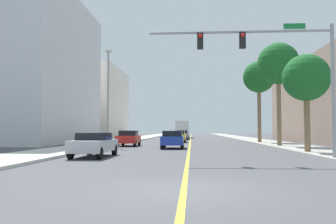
# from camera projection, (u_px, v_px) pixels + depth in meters

# --- Properties ---
(ground) EXTENTS (192.00, 192.00, 0.00)m
(ground) POSITION_uv_depth(u_px,v_px,m) (190.00, 141.00, 51.02)
(ground) COLOR #47474C
(sidewalk_left) EXTENTS (3.90, 168.00, 0.15)m
(sidewalk_left) POSITION_uv_depth(u_px,v_px,m) (128.00, 140.00, 51.61)
(sidewalk_left) COLOR beige
(sidewalk_left) RESTS_ON ground
(sidewalk_right) EXTENTS (3.90, 168.00, 0.15)m
(sidewalk_right) POSITION_uv_depth(u_px,v_px,m) (254.00, 140.00, 50.43)
(sidewalk_right) COLOR #9E9B93
(sidewalk_right) RESTS_ON ground
(lane_marking_center) EXTENTS (0.16, 144.00, 0.01)m
(lane_marking_center) POSITION_uv_depth(u_px,v_px,m) (190.00, 140.00, 51.02)
(lane_marking_center) COLOR yellow
(lane_marking_center) RESTS_ON ground
(building_left_near) EXTENTS (12.51, 20.41, 16.79)m
(building_left_near) POSITION_uv_depth(u_px,v_px,m) (26.00, 71.00, 42.20)
(building_left_near) COLOR silver
(building_left_near) RESTS_ON ground
(building_left_far) EXTENTS (12.41, 18.94, 12.71)m
(building_left_far) POSITION_uv_depth(u_px,v_px,m) (86.00, 104.00, 66.08)
(building_left_far) COLOR silver
(building_left_far) RESTS_ON ground
(traffic_signal_mast) EXTENTS (9.42, 0.36, 6.83)m
(traffic_signal_mast) POSITION_uv_depth(u_px,v_px,m) (277.00, 59.00, 18.36)
(traffic_signal_mast) COLOR gray
(traffic_signal_mast) RESTS_ON sidewalk_right
(street_lamp) EXTENTS (0.56, 0.28, 8.72)m
(street_lamp) POSITION_uv_depth(u_px,v_px,m) (108.00, 93.00, 32.84)
(street_lamp) COLOR gray
(street_lamp) RESTS_ON sidewalk_left
(palm_near) EXTENTS (3.01, 3.01, 6.24)m
(palm_near) POSITION_uv_depth(u_px,v_px,m) (306.00, 79.00, 23.03)
(palm_near) COLOR brown
(palm_near) RESTS_ON sidewalk_right
(palm_mid) EXTENTS (3.69, 3.69, 9.10)m
(palm_mid) POSITION_uv_depth(u_px,v_px,m) (278.00, 64.00, 31.84)
(palm_mid) COLOR brown
(palm_mid) RESTS_ON sidewalk_right
(palm_far) EXTENTS (3.55, 3.55, 9.12)m
(palm_far) POSITION_uv_depth(u_px,v_px,m) (259.00, 78.00, 40.55)
(palm_far) COLOR brown
(palm_far) RESTS_ON sidewalk_right
(car_blue) EXTENTS (1.80, 3.85, 1.44)m
(car_blue) POSITION_uv_depth(u_px,v_px,m) (173.00, 139.00, 29.39)
(car_blue) COLOR #1E389E
(car_blue) RESTS_ON ground
(car_yellow) EXTENTS (1.95, 4.35, 1.43)m
(car_yellow) POSITION_uv_depth(u_px,v_px,m) (178.00, 136.00, 43.57)
(car_yellow) COLOR gold
(car_yellow) RESTS_ON ground
(car_gray) EXTENTS (1.85, 4.56, 1.45)m
(car_gray) POSITION_uv_depth(u_px,v_px,m) (182.00, 135.00, 55.81)
(car_gray) COLOR slate
(car_gray) RESTS_ON ground
(car_silver) EXTENTS (1.84, 4.42, 1.36)m
(car_silver) POSITION_uv_depth(u_px,v_px,m) (94.00, 144.00, 20.23)
(car_silver) COLOR #BCBCC1
(car_silver) RESTS_ON ground
(car_red) EXTENTS (1.87, 4.05, 1.46)m
(car_red) POSITION_uv_depth(u_px,v_px,m) (129.00, 138.00, 33.68)
(car_red) COLOR red
(car_red) RESTS_ON ground
(delivery_truck) EXTENTS (2.41, 8.96, 3.13)m
(delivery_truck) POSITION_uv_depth(u_px,v_px,m) (183.00, 129.00, 68.04)
(delivery_truck) COLOR #194799
(delivery_truck) RESTS_ON ground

